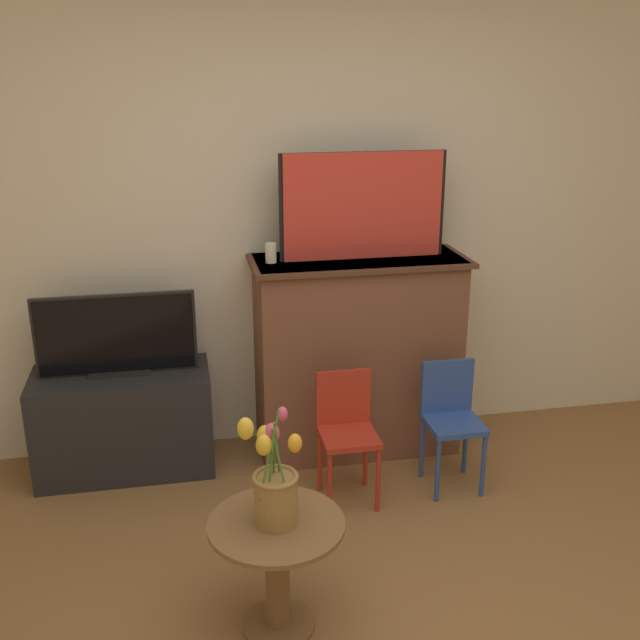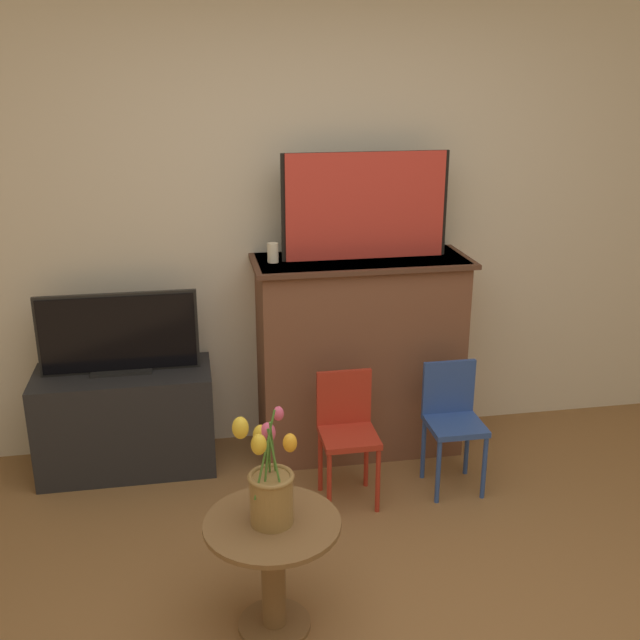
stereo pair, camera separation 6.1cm
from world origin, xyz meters
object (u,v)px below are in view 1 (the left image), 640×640
chair_red (346,427)px  chair_blue (451,415)px  painting (363,206)px  vase_tulips (274,486)px  tv_monitor (116,336)px

chair_red → chair_blue: (0.56, 0.03, 0.00)m
painting → vase_tulips: 1.72m
chair_blue → vase_tulips: size_ratio=1.37×
tv_monitor → chair_red: (1.11, -0.50, -0.38)m
painting → vase_tulips: (-0.68, -1.39, -0.76)m
painting → tv_monitor: 1.45m
chair_red → chair_blue: same height
tv_monitor → chair_blue: bearing=-16.0°
tv_monitor → chair_blue: size_ratio=1.24×
chair_blue → vase_tulips: vase_tulips is taller
painting → chair_blue: 1.17m
tv_monitor → chair_red: size_ratio=1.24×
painting → tv_monitor: painting is taller
painting → vase_tulips: bearing=-116.0°
painting → tv_monitor: size_ratio=1.08×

